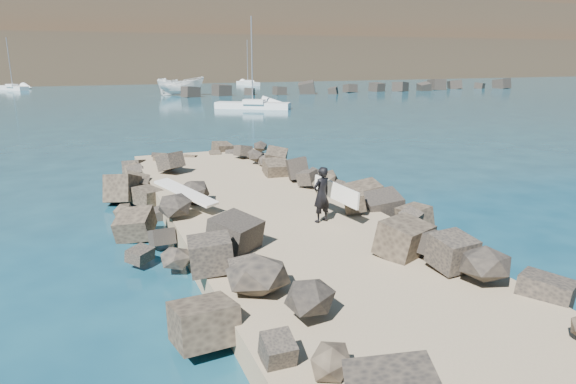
% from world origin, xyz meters
% --- Properties ---
extents(ground, '(800.00, 800.00, 0.00)m').
position_xyz_m(ground, '(0.00, 0.00, 0.00)').
color(ground, '#0F384C').
rests_on(ground, ground).
extents(jetty, '(6.00, 26.00, 0.60)m').
position_xyz_m(jetty, '(0.00, -2.00, 0.30)').
color(jetty, '#8C7759').
rests_on(jetty, ground).
extents(riprap_left, '(2.60, 22.00, 1.00)m').
position_xyz_m(riprap_left, '(-2.90, -1.50, 0.50)').
color(riprap_left, black).
rests_on(riprap_left, ground).
extents(riprap_right, '(2.60, 22.00, 1.00)m').
position_xyz_m(riprap_right, '(2.90, -1.50, 0.50)').
color(riprap_right, black).
rests_on(riprap_right, ground).
extents(breakwater_secondary, '(52.00, 4.00, 1.20)m').
position_xyz_m(breakwater_secondary, '(35.00, 55.00, 0.60)').
color(breakwater_secondary, black).
rests_on(breakwater_secondary, ground).
extents(headland, '(360.00, 140.00, 32.00)m').
position_xyz_m(headland, '(10.00, 160.00, 16.00)').
color(headland, '#2D4919').
rests_on(headland, ground).
extents(surfboard_resting, '(1.70, 2.13, 0.07)m').
position_xyz_m(surfboard_resting, '(-2.41, 1.33, 1.04)').
color(surfboard_resting, white).
rests_on(surfboard_resting, riprap_left).
extents(boat_imported, '(6.97, 4.84, 2.52)m').
position_xyz_m(boat_imported, '(7.95, 58.68, 1.26)').
color(boat_imported, white).
rests_on(boat_imported, ground).
extents(surfer_with_board, '(1.01, 1.95, 1.59)m').
position_xyz_m(surfer_with_board, '(0.98, -1.25, 1.40)').
color(surfer_with_board, black).
rests_on(surfer_with_board, jetty).
extents(sailboat_d, '(2.60, 7.04, 8.32)m').
position_xyz_m(sailboat_d, '(24.42, 80.17, 0.35)').
color(sailboat_d, white).
rests_on(sailboat_d, ground).
extents(sailboat_e, '(5.08, 6.54, 8.30)m').
position_xyz_m(sailboat_e, '(-15.00, 80.40, 0.35)').
color(sailboat_e, white).
rests_on(sailboat_e, ground).
extents(sailboat_c, '(7.37, 5.56, 9.19)m').
position_xyz_m(sailboat_c, '(11.23, 36.74, 0.35)').
color(sailboat_c, white).
rests_on(sailboat_c, ground).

